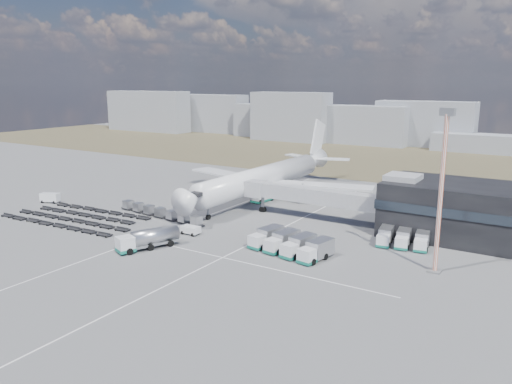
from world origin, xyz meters
The scene contains 16 objects.
ground centered at (0.00, 0.00, 0.00)m, with size 420.00×420.00×0.00m, color #565659.
grass_strip centered at (0.00, 110.00, 0.01)m, with size 420.00×90.00×0.01m, color #463D2A.
lane_markings centered at (9.77, 3.00, 0.01)m, with size 47.12×110.00×0.01m.
terminal centered at (47.77, 23.96, 5.25)m, with size 30.40×16.40×11.00m.
jet_bridge centered at (15.90, 20.42, 5.05)m, with size 30.30×3.80×7.05m.
airliner centered at (0.00, 32.38, 5.29)m, with size 51.59×64.53×17.62m.
skyline centered at (-24.41, 150.11, 9.63)m, with size 324.77×26.96×23.07m.
fuel_tanker centered at (2.58, -11.06, 1.74)m, with size 6.55×10.98×3.47m.
pushback_tug centered at (3.49, -0.90, 0.78)m, with size 3.54×1.99×1.57m, color silver.
utility_van centered at (-40.56, 0.85, 1.15)m, with size 4.31×1.95×2.30m, color silver.
catering_truck centered at (1.24, 28.56, 1.51)m, with size 3.22×6.65×2.95m.
service_trucks_near centered at (24.07, 0.04, 1.57)m, with size 14.04×9.32×2.89m.
service_trucks_far centered at (39.05, 13.55, 1.38)m, with size 9.25×7.54×2.55m.
uld_row centered at (-9.41, 4.78, 1.13)m, with size 24.35×4.38×1.88m.
baggage_dollies centered at (-23.61, -5.11, 0.36)m, with size 32.02×15.80×0.71m.
floodlight_mast centered at (46.57, 3.93, 12.20)m, with size 2.32×1.88×24.34m.
Camera 1 is at (61.48, -69.94, 27.91)m, focal length 35.00 mm.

